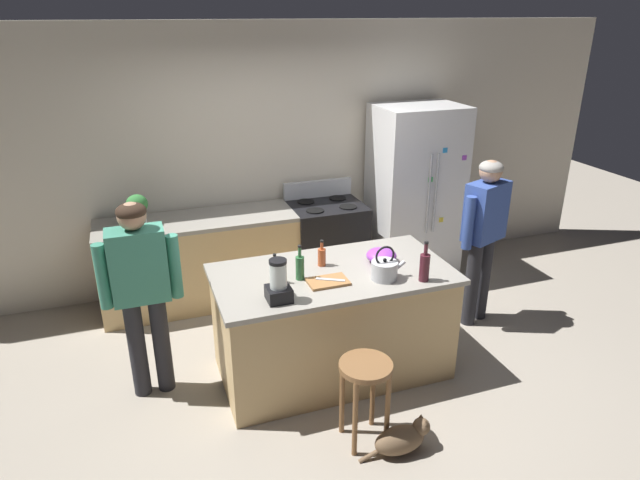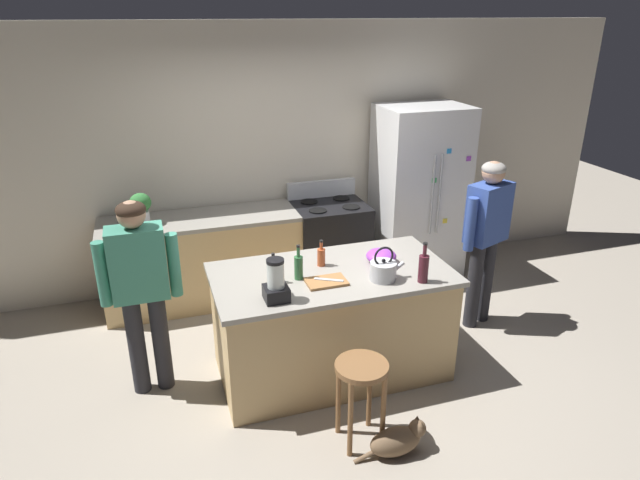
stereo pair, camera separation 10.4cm
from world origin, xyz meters
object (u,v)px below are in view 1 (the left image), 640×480
at_px(person_by_island_left, 141,283).
at_px(potted_plant, 137,208).
at_px(kitchen_island, 332,322).
at_px(cutting_board, 328,282).
at_px(bottle_wine, 425,266).
at_px(bar_stool, 365,381).
at_px(refrigerator, 414,192).
at_px(blender_appliance, 278,284).
at_px(stove_range, 326,243).
at_px(bottle_vinegar, 275,272).
at_px(chef_knife, 330,280).
at_px(mixing_bowl, 381,256).
at_px(person_by_sink_right, 484,227).
at_px(bottle_cooking_sauce, 322,256).
at_px(tea_kettle, 385,269).
at_px(bottle_olive_oil, 300,267).
at_px(cat, 402,439).

distance_m(person_by_island_left, potted_plant, 1.35).
xyz_separation_m(kitchen_island, cutting_board, (-0.10, -0.16, 0.46)).
height_order(bottle_wine, cutting_board, bottle_wine).
bearing_deg(bottle_wine, bar_stool, -144.82).
relative_size(refrigerator, bottle_wine, 5.94).
xyz_separation_m(refrigerator, blender_appliance, (-2.03, -1.80, 0.10)).
xyz_separation_m(refrigerator, potted_plant, (-2.88, 0.05, 0.14)).
relative_size(stove_range, bottle_vinegar, 4.59).
height_order(bottle_vinegar, chef_knife, bottle_vinegar).
bearing_deg(mixing_bowl, person_by_sink_right, 12.48).
relative_size(refrigerator, potted_plant, 6.26).
xyz_separation_m(kitchen_island, bottle_cooking_sauce, (-0.04, 0.14, 0.53)).
bearing_deg(tea_kettle, bottle_vinegar, 165.51).
xyz_separation_m(bottle_cooking_sauce, tea_kettle, (0.37, -0.38, 0.00)).
bearing_deg(refrigerator, bottle_olive_oil, -139.49).
bearing_deg(tea_kettle, refrigerator, 55.53).
bearing_deg(person_by_island_left, bottle_olive_oil, -12.12).
height_order(potted_plant, bottle_cooking_sauce, potted_plant).
bearing_deg(stove_range, blender_appliance, -119.18).
bearing_deg(chef_knife, tea_kettle, 18.39).
bearing_deg(bottle_cooking_sauce, blender_appliance, -137.12).
height_order(stove_range, tea_kettle, tea_kettle).
distance_m(bottle_cooking_sauce, cutting_board, 0.32).
distance_m(person_by_sink_right, bar_stool, 2.06).
bearing_deg(bottle_olive_oil, person_by_island_left, 167.88).
relative_size(bar_stool, cat, 1.21).
bearing_deg(kitchen_island, cutting_board, -121.87).
distance_m(refrigerator, bottle_cooking_sauce, 2.07).
distance_m(bottle_olive_oil, chef_knife, 0.25).
height_order(person_by_island_left, bottle_cooking_sauce, person_by_island_left).
height_order(bottle_vinegar, mixing_bowl, bottle_vinegar).
xyz_separation_m(potted_plant, mixing_bowl, (1.80, -1.50, -0.12)).
xyz_separation_m(person_by_island_left, bar_stool, (1.34, -1.05, -0.45)).
xyz_separation_m(person_by_sink_right, blender_appliance, (-2.09, -0.60, 0.07)).
height_order(blender_appliance, bottle_cooking_sauce, blender_appliance).
bearing_deg(tea_kettle, bottle_cooking_sauce, 133.94).
height_order(cat, bottle_wine, bottle_wine).
relative_size(blender_appliance, tea_kettle, 1.13).
distance_m(bottle_vinegar, tea_kettle, 0.82).
xyz_separation_m(cat, cutting_board, (-0.22, 0.87, 0.81)).
xyz_separation_m(blender_appliance, tea_kettle, (0.84, 0.06, -0.05)).
bearing_deg(potted_plant, cutting_board, -53.55).
height_order(kitchen_island, tea_kettle, tea_kettle).
xyz_separation_m(kitchen_island, person_by_sink_right, (1.58, 0.30, 0.51)).
relative_size(bottle_olive_oil, bottle_cooking_sauce, 1.28).
relative_size(stove_range, tea_kettle, 3.93).
bearing_deg(stove_range, person_by_island_left, -145.58).
bearing_deg(refrigerator, person_by_island_left, -156.27).
height_order(refrigerator, cutting_board, refrigerator).
xyz_separation_m(bar_stool, bottle_cooking_sauce, (0.04, 0.98, 0.49)).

